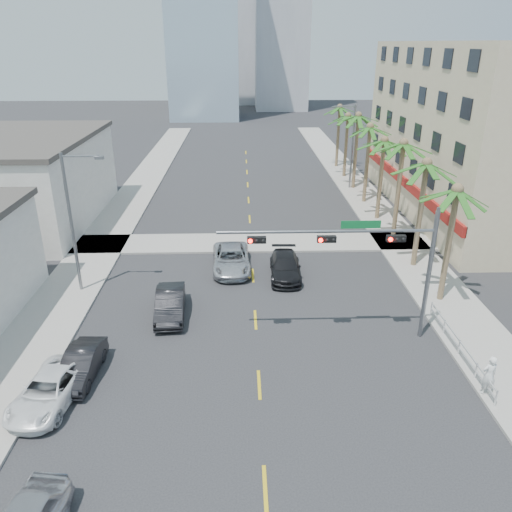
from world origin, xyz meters
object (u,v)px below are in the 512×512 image
at_px(car_lane_left, 170,304).
at_px(car_lane_right, 285,267).
at_px(car_parked_far, 49,390).
at_px(pedestrian, 489,375).
at_px(car_parked_mid, 81,365).
at_px(traffic_signal_mast, 370,252).
at_px(car_lane_center, 231,259).

distance_m(car_lane_left, car_lane_right, 8.86).
distance_m(car_parked_far, car_lane_right, 17.28).
relative_size(car_lane_right, pedestrian, 2.56).
bearing_deg(car_parked_mid, traffic_signal_mast, 14.53).
relative_size(traffic_signal_mast, pedestrian, 5.66).
bearing_deg(car_lane_left, pedestrian, -31.11).
distance_m(car_lane_center, car_lane_right, 3.94).
distance_m(car_lane_left, pedestrian, 17.16).
xyz_separation_m(traffic_signal_mast, pedestrian, (4.52, -5.05, -3.93)).
height_order(traffic_signal_mast, car_lane_center, traffic_signal_mast).
distance_m(car_parked_far, car_lane_left, 8.83).
bearing_deg(car_parked_mid, car_lane_center, 62.57).
height_order(car_parked_mid, car_lane_left, car_lane_left).
relative_size(traffic_signal_mast, car_lane_right, 2.21).
bearing_deg(car_parked_mid, car_parked_far, -112.55).
xyz_separation_m(traffic_signal_mast, car_lane_center, (-7.28, 9.16, -4.28)).
height_order(traffic_signal_mast, pedestrian, traffic_signal_mast).
height_order(car_lane_center, car_lane_right, car_lane_center).
distance_m(traffic_signal_mast, pedestrian, 7.83).
height_order(car_lane_left, car_lane_right, car_lane_left).
relative_size(car_parked_mid, car_lane_left, 0.90).
bearing_deg(car_lane_left, car_parked_mid, -125.57).
distance_m(car_parked_mid, pedestrian, 18.94).
distance_m(car_lane_left, car_lane_center, 7.33).
height_order(traffic_signal_mast, car_lane_right, traffic_signal_mast).
distance_m(car_lane_right, pedestrian, 15.24).
bearing_deg(pedestrian, car_lane_left, -35.77).
xyz_separation_m(car_parked_mid, car_lane_right, (10.74, 10.92, 0.04)).
xyz_separation_m(car_lane_left, car_lane_center, (3.50, 6.45, 0.01)).
bearing_deg(car_lane_left, car_lane_right, 31.30).
relative_size(car_parked_far, car_lane_right, 0.97).
height_order(traffic_signal_mast, car_parked_mid, traffic_signal_mast).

